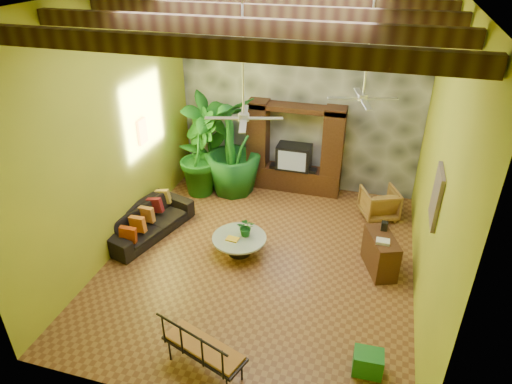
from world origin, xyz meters
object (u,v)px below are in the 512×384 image
(tall_plant_b, at_px, (198,153))
(green_bin, at_px, (368,362))
(coffee_table, at_px, (239,243))
(sofa, at_px, (148,221))
(tall_plant_a, at_px, (208,141))
(ceiling_fan_front, at_px, (244,105))
(wicker_armchair, at_px, (379,203))
(iron_bench, at_px, (202,348))
(ceiling_fan_back, at_px, (364,87))
(entertainment_center, at_px, (294,155))
(tall_plant_c, at_px, (232,146))
(side_console, at_px, (380,253))

(tall_plant_b, xyz_separation_m, green_bin, (4.57, -4.56, -0.87))
(coffee_table, bearing_deg, sofa, 176.65)
(tall_plant_a, xyz_separation_m, tall_plant_b, (-0.09, -0.43, -0.17))
(ceiling_fan_front, relative_size, wicker_armchair, 2.36)
(ceiling_fan_front, xyz_separation_m, sofa, (-2.45, 0.62, -3.08))
(wicker_armchair, relative_size, iron_bench, 0.56)
(ceiling_fan_front, height_order, iron_bench, ceiling_fan_front)
(tall_plant_b, bearing_deg, green_bin, -44.95)
(tall_plant_b, height_order, coffee_table, tall_plant_b)
(ceiling_fan_back, xyz_separation_m, tall_plant_a, (-3.79, 1.59, -2.17))
(entertainment_center, xyz_separation_m, ceiling_fan_back, (1.60, -1.94, 2.44))
(tall_plant_c, bearing_deg, wicker_armchair, -3.58)
(tall_plant_c, bearing_deg, entertainment_center, 20.53)
(ceiling_fan_back, height_order, tall_plant_b, ceiling_fan_back)
(ceiling_fan_back, bearing_deg, side_console, -49.26)
(sofa, relative_size, tall_plant_c, 0.88)
(tall_plant_a, relative_size, tall_plant_b, 1.16)
(ceiling_fan_front, xyz_separation_m, coffee_table, (-0.29, 0.50, -3.15))
(ceiling_fan_back, distance_m, green_bin, 4.73)
(entertainment_center, relative_size, green_bin, 5.43)
(tall_plant_c, relative_size, side_console, 2.60)
(tall_plant_b, bearing_deg, sofa, -99.76)
(entertainment_center, bearing_deg, iron_bench, -90.89)
(tall_plant_a, bearing_deg, ceiling_fan_back, -22.71)
(tall_plant_c, bearing_deg, coffee_table, -68.77)
(ceiling_fan_front, height_order, wicker_armchair, ceiling_fan_front)
(tall_plant_c, xyz_separation_m, coffee_table, (0.97, -2.49, -1.00))
(tall_plant_a, bearing_deg, iron_bench, -69.86)
(wicker_armchair, distance_m, iron_bench, 5.77)
(coffee_table, distance_m, iron_bench, 3.06)
(entertainment_center, relative_size, wicker_armchair, 3.04)
(side_console, height_order, green_bin, side_console)
(wicker_armchair, bearing_deg, tall_plant_b, -23.56)
(tall_plant_a, height_order, iron_bench, tall_plant_a)
(sofa, xyz_separation_m, wicker_armchair, (4.86, 2.14, 0.04))
(sofa, distance_m, tall_plant_b, 2.29)
(tall_plant_b, bearing_deg, iron_bench, -67.48)
(tall_plant_b, xyz_separation_m, iron_bench, (2.19, -5.28, -0.51))
(wicker_armchair, height_order, coffee_table, wicker_armchair)
(entertainment_center, distance_m, coffee_table, 3.16)
(wicker_armchair, xyz_separation_m, side_console, (0.12, -2.00, 0.03))
(tall_plant_c, bearing_deg, green_bin, -52.00)
(entertainment_center, height_order, sofa, entertainment_center)
(tall_plant_c, height_order, coffee_table, tall_plant_c)
(tall_plant_a, bearing_deg, green_bin, -48.13)
(wicker_armchair, xyz_separation_m, tall_plant_b, (-4.49, -0.00, 0.70))
(coffee_table, bearing_deg, ceiling_fan_back, 27.83)
(ceiling_fan_back, distance_m, side_console, 3.21)
(coffee_table, bearing_deg, iron_bench, -82.48)
(ceiling_fan_front, height_order, green_bin, ceiling_fan_front)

